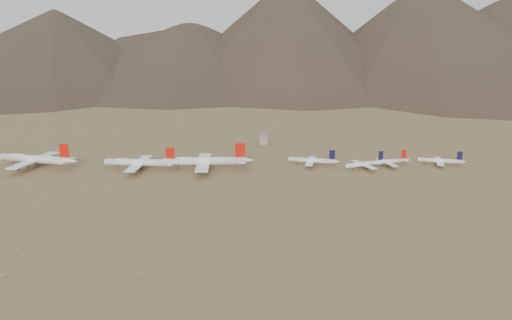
{
  "coord_description": "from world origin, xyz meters",
  "views": [
    {
      "loc": [
        8.94,
        -358.94,
        111.7
      ],
      "look_at": [
        20.09,
        30.0,
        7.74
      ],
      "focal_mm": 35.0,
      "sensor_mm": 36.0,
      "label": 1
    }
  ],
  "objects_px": {
    "widebody_centre": "(140,162)",
    "control_tower": "(263,139)",
    "widebody_west": "(35,159)",
    "widebody_east": "(205,161)",
    "narrowbody_b": "(366,164)",
    "narrowbody_a": "(313,160)"
  },
  "relations": [
    {
      "from": "widebody_centre",
      "to": "control_tower",
      "type": "height_order",
      "value": "widebody_centre"
    },
    {
      "from": "widebody_west",
      "to": "widebody_centre",
      "type": "height_order",
      "value": "widebody_west"
    },
    {
      "from": "widebody_east",
      "to": "control_tower",
      "type": "xyz_separation_m",
      "value": [
        50.6,
        91.27,
        -2.25
      ]
    },
    {
      "from": "widebody_east",
      "to": "narrowbody_b",
      "type": "height_order",
      "value": "widebody_east"
    },
    {
      "from": "narrowbody_b",
      "to": "narrowbody_a",
      "type": "bearing_deg",
      "value": 144.33
    },
    {
      "from": "widebody_east",
      "to": "control_tower",
      "type": "height_order",
      "value": "widebody_east"
    },
    {
      "from": "widebody_east",
      "to": "widebody_west",
      "type": "bearing_deg",
      "value": 174.97
    },
    {
      "from": "narrowbody_a",
      "to": "narrowbody_b",
      "type": "height_order",
      "value": "narrowbody_a"
    },
    {
      "from": "widebody_west",
      "to": "narrowbody_b",
      "type": "distance_m",
      "value": 269.72
    },
    {
      "from": "widebody_west",
      "to": "widebody_centre",
      "type": "distance_m",
      "value": 87.85
    },
    {
      "from": "widebody_centre",
      "to": "narrowbody_b",
      "type": "xyz_separation_m",
      "value": [
        182.21,
        -0.87,
        -2.31
      ]
    },
    {
      "from": "widebody_centre",
      "to": "narrowbody_a",
      "type": "height_order",
      "value": "widebody_centre"
    },
    {
      "from": "widebody_centre",
      "to": "widebody_east",
      "type": "xyz_separation_m",
      "value": [
        52.22,
        -0.77,
        0.94
      ]
    },
    {
      "from": "widebody_west",
      "to": "narrowbody_a",
      "type": "bearing_deg",
      "value": 15.06
    },
    {
      "from": "widebody_east",
      "to": "control_tower",
      "type": "distance_m",
      "value": 104.39
    },
    {
      "from": "narrowbody_a",
      "to": "narrowbody_b",
      "type": "bearing_deg",
      "value": 0.59
    },
    {
      "from": "control_tower",
      "to": "narrowbody_b",
      "type": "bearing_deg",
      "value": -49.01
    },
    {
      "from": "widebody_centre",
      "to": "narrowbody_b",
      "type": "height_order",
      "value": "widebody_centre"
    },
    {
      "from": "narrowbody_b",
      "to": "widebody_east",
      "type": "bearing_deg",
      "value": 158.01
    },
    {
      "from": "widebody_west",
      "to": "narrowbody_b",
      "type": "height_order",
      "value": "widebody_west"
    },
    {
      "from": "narrowbody_a",
      "to": "narrowbody_b",
      "type": "relative_size",
      "value": 1.11
    },
    {
      "from": "widebody_east",
      "to": "narrowbody_b",
      "type": "xyz_separation_m",
      "value": [
        129.99,
        -0.1,
        -3.25
      ]
    }
  ]
}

